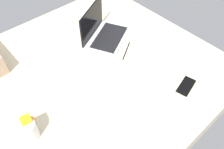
% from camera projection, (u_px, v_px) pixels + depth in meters
% --- Properties ---
extents(bed_mattress, '(1.80, 1.40, 0.18)m').
position_uv_depth(bed_mattress, '(73.00, 90.00, 1.40)').
color(bed_mattress, beige).
rests_on(bed_mattress, ground).
extents(laptop, '(0.40, 0.36, 0.23)m').
position_uv_depth(laptop, '(103.00, 33.00, 1.56)').
color(laptop, silver).
rests_on(laptop, bed_mattress).
extents(snack_cup, '(0.11, 0.10, 0.13)m').
position_uv_depth(snack_cup, '(28.00, 129.00, 1.06)').
color(snack_cup, silver).
rests_on(snack_cup, bed_mattress).
extents(cell_phone, '(0.15, 0.10, 0.01)m').
position_uv_depth(cell_phone, '(186.00, 86.00, 1.30)').
color(cell_phone, black).
rests_on(cell_phone, bed_mattress).
extents(charger_cable, '(0.15, 0.09, 0.01)m').
position_uv_depth(charger_cable, '(126.00, 51.00, 1.50)').
color(charger_cable, black).
rests_on(charger_cable, bed_mattress).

